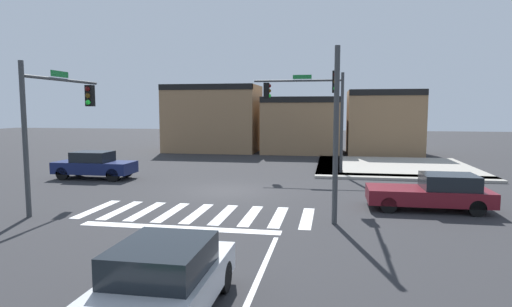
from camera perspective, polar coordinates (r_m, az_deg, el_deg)
name	(u,v)px	position (r m, az deg, el deg)	size (l,w,h in m)	color
ground_plane	(226,191)	(20.57, -3.96, -4.98)	(120.00, 120.00, 0.00)	#2B2B2D
crosswalk_near	(197,213)	(16.34, -7.81, -7.88)	(8.59, 3.06, 0.01)	silver
bike_detector_marking	(204,250)	(12.28, -6.93, -12.55)	(0.93, 0.93, 0.01)	yellow
curb_corner_northeast	(386,167)	(29.48, 16.94, -1.76)	(10.00, 10.60, 0.15)	#9E998E
storefront_row	(289,121)	(38.72, 4.36, 4.28)	(22.30, 6.31, 6.03)	#93704C
traffic_signal_northeast	(309,105)	(25.62, 7.03, 6.47)	(5.28, 0.32, 5.99)	#383A3D
traffic_signal_southeast	(336,100)	(16.64, 10.59, 7.00)	(0.32, 5.94, 5.99)	#383A3D
traffic_signal_southwest	(57,111)	(18.80, -24.91, 5.15)	(0.32, 4.90, 5.58)	#383A3D
car_navy	(94,165)	(25.62, -20.68, -1.44)	(4.38, 1.75, 1.52)	#141E4C
car_maroon	(433,192)	(17.97, 22.48, -4.77)	(4.56, 1.87, 1.41)	maroon
car_silver	(162,282)	(8.40, -12.37, -16.28)	(1.83, 4.12, 1.45)	#B7BABF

